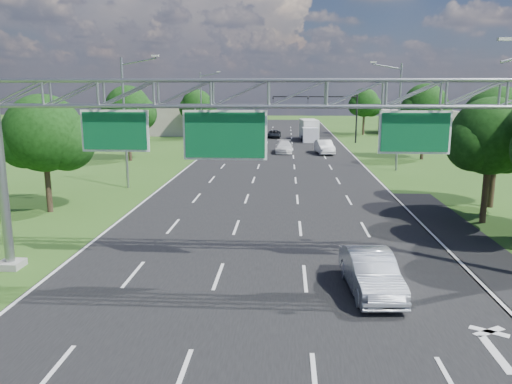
# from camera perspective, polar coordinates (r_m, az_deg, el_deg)

# --- Properties ---
(ground) EXTENTS (220.00, 220.00, 0.00)m
(ground) POSITION_cam_1_polar(r_m,az_deg,el_deg) (38.78, 1.99, 0.28)
(ground) COLOR #2A4F17
(ground) RESTS_ON ground
(road) EXTENTS (18.00, 180.00, 0.02)m
(road) POSITION_cam_1_polar(r_m,az_deg,el_deg) (38.78, 1.99, 0.28)
(road) COLOR black
(road) RESTS_ON ground
(road_flare) EXTENTS (3.00, 30.00, 0.02)m
(road_flare) POSITION_cam_1_polar(r_m,az_deg,el_deg) (25.06, 25.12, -7.27)
(road_flare) COLOR black
(road_flare) RESTS_ON ground
(sign_gantry) EXTENTS (23.50, 1.00, 9.56)m
(sign_gantry) POSITION_cam_1_polar(r_m,az_deg,el_deg) (20.02, 1.69, 9.47)
(sign_gantry) COLOR gray
(sign_gantry) RESTS_ON ground
(traffic_signal) EXTENTS (12.21, 0.24, 7.00)m
(traffic_signal) POSITION_cam_1_polar(r_m,az_deg,el_deg) (73.33, 8.70, 9.61)
(traffic_signal) COLOR black
(traffic_signal) RESTS_ON ground
(streetlight_l_near) EXTENTS (2.97, 0.22, 10.16)m
(streetlight_l_near) POSITION_cam_1_polar(r_m,az_deg,el_deg) (39.98, -14.54, 8.33)
(streetlight_l_near) COLOR gray
(streetlight_l_near) RESTS_ON ground
(streetlight_l_far) EXTENTS (2.97, 0.22, 10.16)m
(streetlight_l_far) POSITION_cam_1_polar(r_m,az_deg,el_deg) (74.05, -6.15, 10.01)
(streetlight_l_far) COLOR gray
(streetlight_l_far) RESTS_ON ground
(streetlight_r_mid) EXTENTS (2.97, 0.22, 10.16)m
(streetlight_r_mid) POSITION_cam_1_polar(r_m,az_deg,el_deg) (49.14, 15.81, 8.82)
(streetlight_r_mid) COLOR gray
(streetlight_r_mid) RESTS_ON ground
(tree_verge_la) EXTENTS (5.76, 4.80, 7.40)m
(tree_verge_la) POSITION_cam_1_polar(r_m,az_deg,el_deg) (33.65, -22.92, 5.81)
(tree_verge_la) COLOR #2D2116
(tree_verge_la) RESTS_ON ground
(tree_verge_lb) EXTENTS (5.76, 4.80, 8.06)m
(tree_verge_lb) POSITION_cam_1_polar(r_m,az_deg,el_deg) (55.71, -14.35, 9.02)
(tree_verge_lb) COLOR #2D2116
(tree_verge_lb) RESTS_ON ground
(tree_verge_lc) EXTENTS (5.76, 4.80, 7.62)m
(tree_verge_lc) POSITION_cam_1_polar(r_m,az_deg,el_deg) (79.31, -6.70, 9.67)
(tree_verge_lc) COLOR #2D2116
(tree_verge_lc) RESTS_ON ground
(tree_verge_rd) EXTENTS (5.76, 4.80, 8.28)m
(tree_verge_rd) POSITION_cam_1_polar(r_m,az_deg,el_deg) (58.07, 18.81, 9.07)
(tree_verge_rd) COLOR #2D2116
(tree_verge_rd) RESTS_ON ground
(tree_verge_re) EXTENTS (5.76, 4.80, 7.84)m
(tree_verge_re) POSITION_cam_1_polar(r_m,az_deg,el_deg) (87.06, 12.33, 9.80)
(tree_verge_re) COLOR #2D2116
(tree_verge_re) RESTS_ON ground
(building_left) EXTENTS (14.00, 10.00, 5.00)m
(building_left) POSITION_cam_1_polar(r_m,az_deg,el_deg) (89.16, -11.57, 8.14)
(building_left) COLOR gray
(building_left) RESTS_ON ground
(building_right) EXTENTS (12.00, 9.00, 4.00)m
(building_right) POSITION_cam_1_polar(r_m,az_deg,el_deg) (93.07, 17.97, 7.64)
(building_right) COLOR gray
(building_right) RESTS_ON ground
(silver_sedan) EXTENTS (2.02, 4.87, 1.57)m
(silver_sedan) POSITION_cam_1_polar(r_m,az_deg,el_deg) (19.82, 13.00, -8.94)
(silver_sedan) COLOR #B8BDC5
(silver_sedan) RESTS_ON ground
(car_queue_a) EXTENTS (2.02, 4.97, 1.44)m
(car_queue_a) POSITION_cam_1_polar(r_m,az_deg,el_deg) (61.21, 3.21, 5.16)
(car_queue_a) COLOR silver
(car_queue_a) RESTS_ON ground
(car_queue_b) EXTENTS (2.14, 4.46, 1.23)m
(car_queue_b) POSITION_cam_1_polar(r_m,az_deg,el_deg) (80.06, 2.08, 6.63)
(car_queue_b) COLOR black
(car_queue_b) RESTS_ON ground
(car_queue_c) EXTENTS (2.18, 4.24, 1.38)m
(car_queue_c) POSITION_cam_1_polar(r_m,az_deg,el_deg) (76.07, 0.18, 6.43)
(car_queue_c) COLOR black
(car_queue_c) RESTS_ON ground
(car_queue_d) EXTENTS (2.37, 5.16, 1.64)m
(car_queue_d) POSITION_cam_1_polar(r_m,az_deg,el_deg) (60.78, 7.81, 5.12)
(car_queue_d) COLOR silver
(car_queue_d) RESTS_ON ground
(box_truck) EXTENTS (2.86, 8.27, 3.07)m
(box_truck) POSITION_cam_1_polar(r_m,az_deg,el_deg) (76.88, 6.09, 7.01)
(box_truck) COLOR silver
(box_truck) RESTS_ON ground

